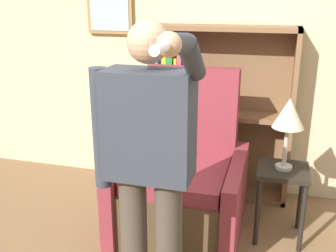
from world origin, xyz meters
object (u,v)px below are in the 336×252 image
object	(u,v)px
armchair	(183,184)
table_lamp	(289,116)
person_standing	(149,162)
side_table	(282,183)
bookcase	(202,116)

from	to	relation	value
armchair	table_lamp	bearing A→B (deg)	4.91
person_standing	side_table	world-z (taller)	person_standing
armchair	side_table	size ratio (longest dim) A/B	2.17
bookcase	side_table	size ratio (longest dim) A/B	2.69
side_table	table_lamp	distance (m)	0.53
bookcase	armchair	distance (m)	0.78
side_table	armchair	bearing A→B (deg)	-175.09
bookcase	table_lamp	world-z (taller)	bookcase
table_lamp	person_standing	bearing A→B (deg)	-125.15
bookcase	person_standing	xyz separation A→B (m)	(0.02, -1.63, 0.23)
armchair	side_table	distance (m)	0.76
bookcase	armchair	xyz separation A→B (m)	(-0.02, -0.69, -0.36)
bookcase	armchair	size ratio (longest dim) A/B	1.24
bookcase	side_table	distance (m)	1.01
bookcase	side_table	bearing A→B (deg)	-40.26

